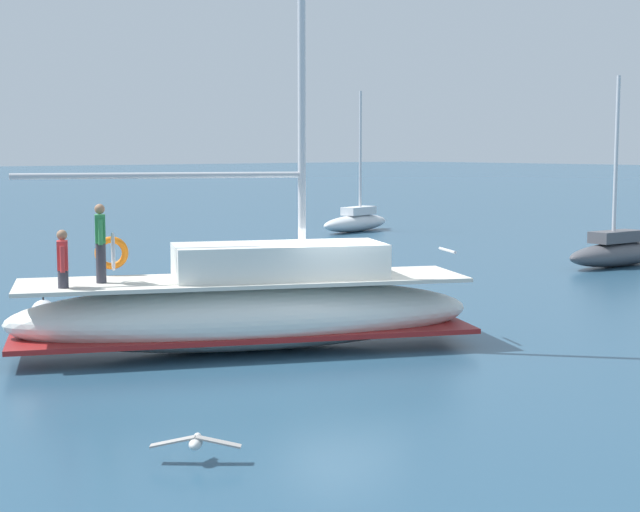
# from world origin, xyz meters

# --- Properties ---
(ground_plane) EXTENTS (400.00, 400.00, 0.00)m
(ground_plane) POSITION_xyz_m (0.00, 0.00, 0.00)
(ground_plane) COLOR #284C66
(main_sailboat) EXTENTS (6.36, 9.68, 12.70)m
(main_sailboat) POSITION_xyz_m (-0.99, -1.49, 0.91)
(main_sailboat) COLOR white
(main_sailboat) RESTS_ON ground
(moored_sloop_near) EXTENTS (1.51, 5.35, 6.62)m
(moored_sloop_near) POSITION_xyz_m (-4.25, 16.83, 0.55)
(moored_sloop_near) COLOR #4C4C51
(moored_sloop_near) RESTS_ON ground
(moored_catamaran) EXTENTS (2.34, 5.23, 6.94)m
(moored_catamaran) POSITION_xyz_m (-20.78, 19.15, 0.54)
(moored_catamaran) COLOR silver
(moored_catamaran) RESTS_ON ground
(seagull) EXTENTS (0.89, 1.01, 0.18)m
(seagull) POSITION_xyz_m (4.51, -6.27, 0.28)
(seagull) COLOR silver
(seagull) RESTS_ON ground
(mooring_buoy) EXTENTS (0.61, 0.61, 0.91)m
(mooring_buoy) POSITION_xyz_m (-6.98, -3.33, 0.18)
(mooring_buoy) COLOR silver
(mooring_buoy) RESTS_ON ground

